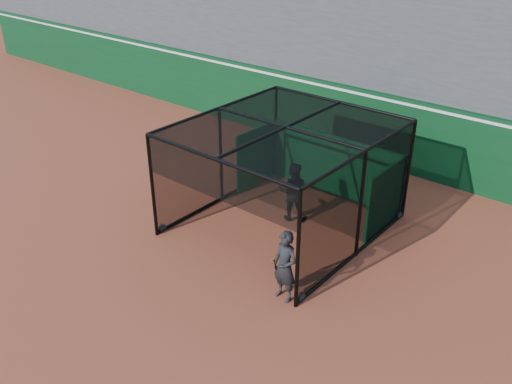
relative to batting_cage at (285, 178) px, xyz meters
The scene contains 6 objects.
ground 3.36m from the batting_cage, 94.54° to the right, with size 120.00×120.00×0.00m, color brown.
outfield_wall 5.49m from the batting_cage, 92.51° to the left, with size 50.00×0.50×2.50m.
grandstand 9.74m from the batting_cage, 91.49° to the left, with size 50.00×7.85×8.95m.
batting_cage is the anchor object (origin of this frame).
batter 0.74m from the batting_cage, 93.63° to the left, with size 0.84×0.65×1.72m, color black.
on_deck_player 3.26m from the batting_cage, 52.46° to the right, with size 0.67×0.47×1.73m.
Camera 1 is at (7.96, -7.43, 7.85)m, focal length 38.00 mm.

